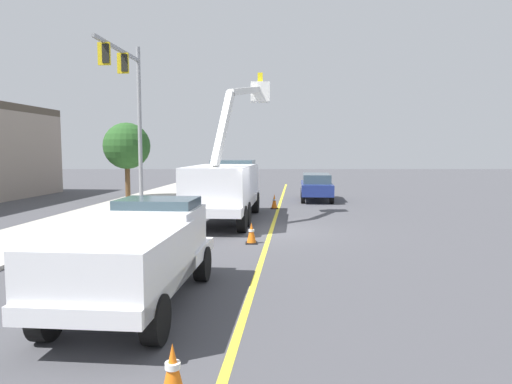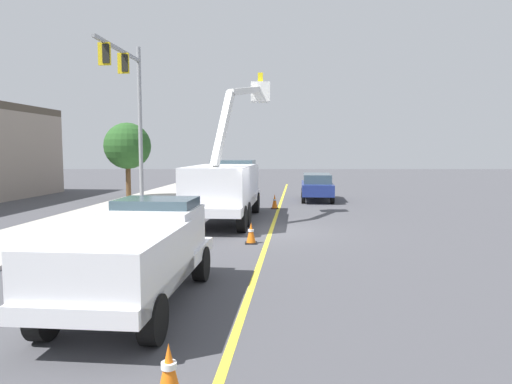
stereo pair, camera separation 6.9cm
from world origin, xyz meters
The scene contains 11 objects.
ground centered at (0.00, 0.00, 0.00)m, with size 120.00×120.00×0.00m, color #47474C.
sidewalk_far_side centered at (0.78, 8.57, 0.06)m, with size 60.00×3.60×0.12m, color #B2ADA3.
lane_centre_stripe centered at (0.00, 0.00, 0.00)m, with size 50.00×0.16×0.01m, color yellow.
utility_bucket_truck centered at (2.83, 1.95, 1.61)m, with size 8.39×3.67×6.84m.
service_pickup_truck centered at (-8.63, 3.02, 1.12)m, with size 5.77×2.60×2.06m.
passing_minivan centered at (11.10, -3.25, 0.97)m, with size 4.95×2.33×1.69m.
traffic_cone_leading centered at (-12.23, 1.65, 0.38)m, with size 0.40×0.40×0.77m.
traffic_cone_mid_front centered at (-2.38, 0.75, 0.36)m, with size 0.40×0.40×0.73m.
traffic_cone_mid_rear centered at (6.98, -0.42, 0.39)m, with size 0.40×0.40×0.80m.
traffic_signal_mast centered at (5.95, 7.09, 5.94)m, with size 5.63×0.79×8.74m.
street_tree_right centered at (12.02, 9.00, 3.45)m, with size 3.02×3.02×4.98m.
Camera 1 is at (-17.75, 0.60, 3.18)m, focal length 31.98 mm.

